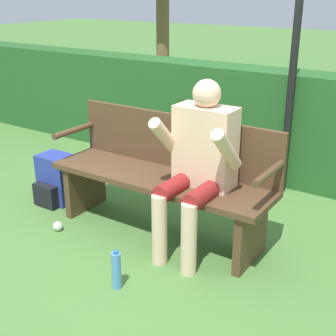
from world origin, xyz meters
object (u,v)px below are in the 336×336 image
Objects in this scene: park_bench at (164,174)px; signpost at (296,33)px; water_bottle at (116,270)px; backpack at (56,180)px; person_seated at (198,160)px.

signpost is (0.51, 1.27, 1.00)m from park_bench.
signpost is at bearing 81.28° from water_bottle.
park_bench is 1.70m from signpost.
signpost is at bearing 40.11° from backpack.
backpack is at bearing 179.48° from person_seated.
person_seated is 0.94m from water_bottle.
signpost is at bearing 84.07° from person_seated.
backpack is 0.17× the size of signpost.
signpost is at bearing 68.09° from park_bench.
person_seated is 1.59m from signpost.
person_seated is at bearing 76.05° from water_bottle.
person_seated reaches higher than backpack.
water_bottle is (0.19, -0.83, -0.35)m from park_bench.
park_bench is 0.92m from water_bottle.
person_seated is 0.48× the size of signpost.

